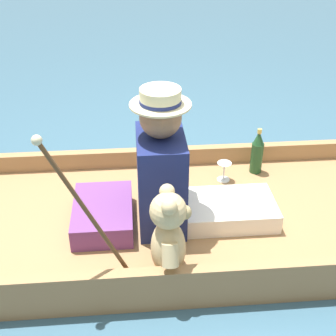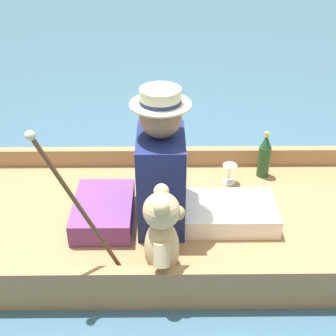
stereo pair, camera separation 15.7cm
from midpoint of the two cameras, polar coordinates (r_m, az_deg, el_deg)
ground_plane at (r=2.75m, az=0.60°, el=-7.52°), size 16.00×16.00×0.00m
punt_boat at (r=2.71m, az=0.61°, el=-6.41°), size 1.19×3.31×0.23m
seat_cushion at (r=2.61m, az=-9.64°, el=-5.59°), size 0.46×0.32×0.13m
seated_person at (r=2.47m, az=-0.65°, el=-1.17°), size 0.38×0.78×0.79m
teddy_bear at (r=2.19m, az=-1.96°, el=-8.36°), size 0.33×0.19×0.47m
wine_glass at (r=2.94m, az=5.35°, el=0.05°), size 0.09×0.09×0.13m
walking_cane at (r=2.03m, az=-12.78°, el=-4.26°), size 0.04×0.38×0.80m
champagne_bottle at (r=3.03m, az=9.37°, el=1.87°), size 0.08×0.08×0.31m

